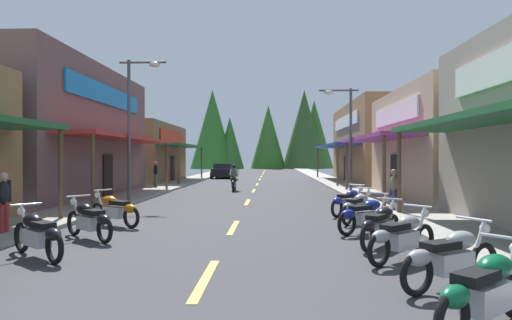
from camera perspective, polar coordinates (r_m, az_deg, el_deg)
name	(u,v)px	position (r m, az deg, el deg)	size (l,w,h in m)	color
ground	(257,186)	(30.07, 0.09, -3.50)	(9.44, 90.67, 0.10)	#38383A
sidewalk_left	(174,184)	(30.84, -10.86, -3.20)	(2.26, 90.67, 0.12)	gray
sidewalk_right	(340,185)	(30.42, 11.18, -3.25)	(2.26, 90.67, 0.12)	#9E9991
centerline_dashes	(258,182)	(33.83, 0.32, -2.97)	(0.16, 66.00, 0.01)	#E0C64C
storefront_left_middle	(18,132)	(24.08, -29.16, 3.23)	(10.72, 12.41, 6.40)	brown
storefront_left_far	(133,153)	(35.92, -16.12, 0.91)	(8.28, 11.04, 4.63)	brown
storefront_right_middle	(471,144)	(22.72, 26.78, 1.90)	(9.01, 9.62, 5.20)	tan
storefront_right_far	(392,143)	(35.60, 17.72, 2.12)	(9.16, 14.00, 6.15)	olive
streetlamp_left	(136,110)	(19.32, -15.76, 6.43)	(2.03, 0.30, 6.19)	#474C51
streetlamp_right	(344,125)	(22.42, 11.73, 4.62)	(2.03, 0.30, 5.51)	#474C51
motorcycle_parked_right_0	(486,290)	(5.63, 28.30, -15.05)	(1.72, 1.43, 1.04)	black
motorcycle_parked_right_1	(451,257)	(7.18, 24.55, -11.66)	(1.90, 1.16, 1.04)	black
motorcycle_parked_right_2	(402,236)	(8.69, 18.92, -9.54)	(1.70, 1.46, 1.04)	black
motorcycle_parked_right_3	(381,225)	(9.94, 16.30, -8.28)	(1.32, 1.80, 1.04)	black
motorcycle_parked_right_4	(366,215)	(11.55, 14.49, -7.06)	(1.76, 1.37, 1.04)	black
motorcycle_parked_right_5	(358,207)	(13.32, 13.43, -6.07)	(1.33, 1.79, 1.04)	black
motorcycle_parked_right_6	(349,201)	(14.88, 12.26, -5.39)	(1.49, 1.67, 1.04)	black
motorcycle_parked_left_2	(38,233)	(9.49, -27.12, -8.71)	(1.74, 1.41, 1.04)	black
motorcycle_parked_left_3	(89,219)	(11.09, -21.38, -7.39)	(1.72, 1.44, 1.04)	black
motorcycle_parked_left_4	(115,209)	(12.98, -18.34, -6.25)	(1.87, 1.22, 1.04)	black
rider_cruising_lead	(234,180)	(25.05, -2.95, -2.66)	(0.60, 2.14, 1.57)	black
pedestrian_by_shop	(156,173)	(27.87, -13.25, -1.67)	(0.41, 0.50, 1.71)	#3F593F
pedestrian_browsing	(394,188)	(15.94, 17.90, -3.56)	(0.35, 0.55, 1.56)	#333F8C
pedestrian_waiting	(3,200)	(12.27, -30.66, -4.56)	(0.26, 0.57, 1.62)	maroon
parked_car_curbside	(224,171)	(40.78, -4.33, -1.44)	(2.15, 4.35, 1.40)	black
treeline_backdrop	(269,133)	(74.72, 1.78, 3.69)	(25.08, 10.43, 13.67)	#2D4D23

